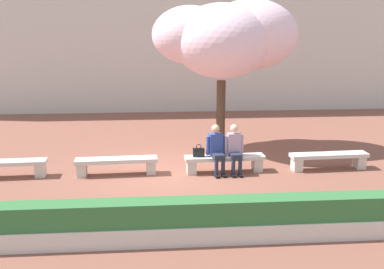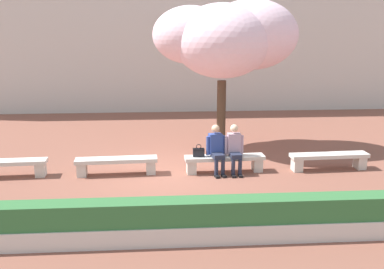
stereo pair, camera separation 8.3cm
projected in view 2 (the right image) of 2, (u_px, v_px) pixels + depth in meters
ground_plane at (171, 173)px, 11.91m from camera, size 100.00×100.00×0.00m
stone_bench_west_end at (4, 166)px, 11.53m from camera, size 2.14×0.51×0.45m
stone_bench_near_west at (116, 163)px, 11.73m from camera, size 2.14×0.51×0.45m
stone_bench_center at (225, 161)px, 11.94m from camera, size 2.14×0.51×0.45m
stone_bench_near_east at (329, 159)px, 12.14m from camera, size 2.14×0.51×0.45m
person_seated_left at (216, 147)px, 11.78m from camera, size 0.50×0.72×1.29m
person_seated_right at (235, 147)px, 11.81m from camera, size 0.51×0.69×1.29m
handbag at (199, 152)px, 11.81m from camera, size 0.30×0.15×0.34m
cherry_tree_main at (226, 38)px, 13.53m from camera, size 4.43×3.25×4.61m
planter_hedge_foreground at (177, 222)px, 8.04m from camera, size 13.34×0.50×0.80m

